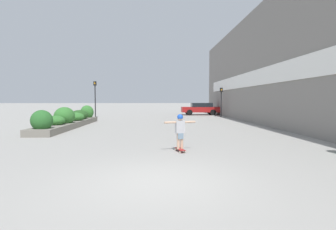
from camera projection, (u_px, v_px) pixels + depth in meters
The scene contains 9 objects.
ground_plane at pixel (158, 181), 5.94m from camera, with size 300.00×300.00×0.00m, color gray.
building_wall_right at pixel (268, 63), 18.52m from camera, with size 0.67×39.38×8.93m.
planter_box at pixel (70, 119), 17.99m from camera, with size 1.43×10.19×1.39m.
skateboard at pixel (180, 150), 9.38m from camera, with size 0.37×0.74×0.10m.
skateboarder at pixel (180, 128), 9.33m from camera, with size 1.14×0.37×1.24m.
car_leftmost at pixel (290, 108), 33.37m from camera, with size 4.54×2.05×1.57m.
car_center_left at pixel (200, 108), 32.27m from camera, with size 4.58×1.97×1.49m.
traffic_light_left at pixel (95, 93), 27.39m from camera, with size 0.28×0.30×3.81m.
traffic_light_right at pixel (221, 97), 27.96m from camera, with size 0.28×0.30×3.16m.
Camera 1 is at (0.00, -5.85, 1.85)m, focal length 28.00 mm.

